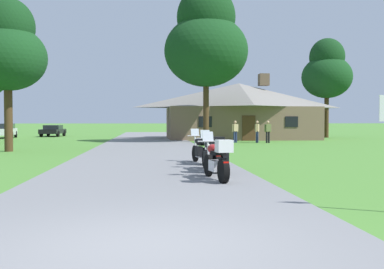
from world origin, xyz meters
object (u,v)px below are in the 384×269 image
object	(u,v)px
motorcycle_black_second_in_row	(213,154)
bystander_tan_shirt_by_tree	(257,130)
tree_left_near	(8,49)
tree_by_lodge_front	(206,41)
motorcycle_black_farthest_in_row	(202,149)
bystander_olive_shirt_near_lodge	(268,131)
tree_right_of_lodge	(327,71)
parked_white_suv_far_left	(4,130)
parked_black_sedan_far_left	(53,130)
motorcycle_red_nearest_to_camera	(217,160)
bystander_tan_shirt_beside_signpost	(235,130)

from	to	relation	value
motorcycle_black_second_in_row	bystander_tan_shirt_by_tree	size ratio (longest dim) A/B	1.25
tree_left_near	tree_by_lodge_front	bearing A→B (deg)	36.98
motorcycle_black_farthest_in_row	motorcycle_black_second_in_row	bearing A→B (deg)	-99.41
tree_left_near	motorcycle_black_farthest_in_row	bearing A→B (deg)	-41.65
motorcycle_black_second_in_row	tree_by_lodge_front	bearing A→B (deg)	77.02
bystander_olive_shirt_near_lodge	tree_left_near	world-z (taller)	tree_left_near
motorcycle_black_farthest_in_row	bystander_olive_shirt_near_lodge	world-z (taller)	bystander_olive_shirt_near_lodge
tree_left_near	tree_by_lodge_front	size ratio (longest dim) A/B	0.70
motorcycle_black_farthest_in_row	tree_by_lodge_front	xyz separation A→B (m)	(2.34, 17.50, 7.12)
bystander_olive_shirt_near_lodge	tree_right_of_lodge	distance (m)	14.49
tree_left_near	parked_white_suv_far_left	size ratio (longest dim) A/B	1.72
bystander_olive_shirt_near_lodge	parked_white_suv_far_left	size ratio (longest dim) A/B	0.34
tree_left_near	parked_black_sedan_far_left	xyz separation A→B (m)	(-2.58, 23.56, -4.90)
parked_white_suv_far_left	parked_black_sedan_far_left	world-z (taller)	parked_white_suv_far_left
tree_left_near	parked_black_sedan_far_left	size ratio (longest dim) A/B	1.93
motorcycle_red_nearest_to_camera	tree_by_lodge_front	world-z (taller)	tree_by_lodge_front
bystander_olive_shirt_near_lodge	motorcycle_red_nearest_to_camera	bearing A→B (deg)	-120.20
motorcycle_black_farthest_in_row	parked_black_sedan_far_left	xyz separation A→B (m)	(-12.16, 32.08, 0.03)
bystander_tan_shirt_by_tree	tree_right_of_lodge	bearing A→B (deg)	-9.63
tree_right_of_lodge	motorcycle_black_second_in_row	bearing A→B (deg)	-118.11
parked_black_sedan_far_left	motorcycle_black_second_in_row	bearing A→B (deg)	-67.38
tree_right_of_lodge	tree_by_lodge_front	xyz separation A→B (m)	(-13.15, -8.91, 1.17)
motorcycle_red_nearest_to_camera	tree_by_lodge_front	xyz separation A→B (m)	(2.49, 22.14, 7.11)
motorcycle_red_nearest_to_camera	tree_right_of_lodge	world-z (taller)	tree_right_of_lodge
parked_white_suv_far_left	tree_left_near	bearing A→B (deg)	-81.18
parked_white_suv_far_left	bystander_tan_shirt_by_tree	bearing A→B (deg)	-35.60
bystander_tan_shirt_beside_signpost	tree_left_near	xyz separation A→B (m)	(-14.10, -8.47, 4.61)
motorcycle_black_second_in_row	motorcycle_black_farthest_in_row	xyz separation A→B (m)	(-0.03, 2.53, 0.00)
bystander_tan_shirt_beside_signpost	parked_black_sedan_far_left	distance (m)	22.49
bystander_tan_shirt_by_tree	motorcycle_black_farthest_in_row	bearing A→B (deg)	-165.66
motorcycle_black_farthest_in_row	tree_right_of_lodge	bearing A→B (deg)	49.48
bystander_tan_shirt_by_tree	parked_black_sedan_far_left	world-z (taller)	bystander_tan_shirt_by_tree
tree_right_of_lodge	tree_by_lodge_front	world-z (taller)	tree_by_lodge_front
motorcycle_black_farthest_in_row	parked_white_suv_far_left	size ratio (longest dim) A/B	0.43
motorcycle_black_farthest_in_row	bystander_olive_shirt_near_lodge	bearing A→B (deg)	57.02
bystander_tan_shirt_by_tree	motorcycle_red_nearest_to_camera	bearing A→B (deg)	-161.91
bystander_tan_shirt_by_tree	tree_by_lodge_front	xyz separation A→B (m)	(-3.81, 0.72, 6.80)
bystander_tan_shirt_beside_signpost	motorcycle_black_second_in_row	bearing A→B (deg)	-126.38
motorcycle_red_nearest_to_camera	bystander_tan_shirt_beside_signpost	size ratio (longest dim) A/B	1.25
bystander_tan_shirt_by_tree	tree_left_near	distance (m)	18.36
motorcycle_red_nearest_to_camera	parked_black_sedan_far_left	bearing A→B (deg)	99.89
parked_white_suv_far_left	bystander_olive_shirt_near_lodge	bearing A→B (deg)	-36.02
motorcycle_black_farthest_in_row	tree_left_near	world-z (taller)	tree_left_near
bystander_olive_shirt_near_lodge	tree_by_lodge_front	size ratio (longest dim) A/B	0.14
motorcycle_red_nearest_to_camera	tree_left_near	world-z (taller)	tree_left_near
motorcycle_red_nearest_to_camera	bystander_tan_shirt_by_tree	size ratio (longest dim) A/B	1.25
parked_white_suv_far_left	tree_right_of_lodge	bearing A→B (deg)	-11.52
bystander_tan_shirt_by_tree	tree_by_lodge_front	distance (m)	7.83
tree_by_lodge_front	motorcycle_black_second_in_row	bearing A→B (deg)	-96.58
bystander_tan_shirt_beside_signpost	bystander_tan_shirt_by_tree	xyz separation A→B (m)	(1.64, -0.21, 0.00)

